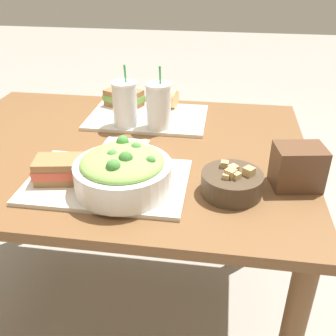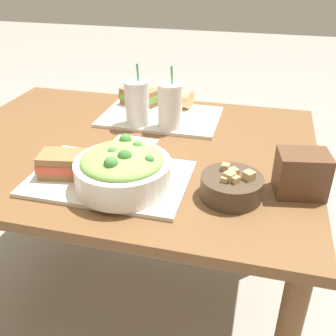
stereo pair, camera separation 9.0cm
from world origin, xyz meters
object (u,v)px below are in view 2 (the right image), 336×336
(chip_bag, at_px, (301,173))
(salad_bowl, at_px, (123,168))
(sandwich_near, at_px, (66,164))
(baguette_near, at_px, (134,150))
(napkin_folded, at_px, (133,143))
(soup_bowl, at_px, (232,186))
(drink_cup_red, at_px, (170,107))
(drink_cup_dark, at_px, (137,104))
(baguette_far, at_px, (181,99))
(sandwich_far, at_px, (139,97))

(chip_bag, bearing_deg, salad_bowl, -177.53)
(sandwich_near, distance_m, baguette_near, 0.20)
(sandwich_near, relative_size, napkin_folded, 1.07)
(salad_bowl, bearing_deg, soup_bowl, 7.36)
(salad_bowl, xyz_separation_m, napkin_folded, (-0.07, 0.27, -0.06))
(soup_bowl, bearing_deg, salad_bowl, -172.64)
(baguette_near, bearing_deg, chip_bag, -110.84)
(salad_bowl, xyz_separation_m, chip_bag, (0.45, 0.10, -0.01))
(sandwich_near, distance_m, napkin_folded, 0.28)
(chip_bag, relative_size, napkin_folded, 0.95)
(salad_bowl, relative_size, drink_cup_red, 1.16)
(drink_cup_dark, relative_size, napkin_folded, 1.46)
(baguette_near, xyz_separation_m, baguette_far, (0.03, 0.47, 0.00))
(drink_cup_dark, height_order, drink_cup_red, same)
(chip_bag, bearing_deg, drink_cup_dark, 140.52)
(baguette_near, bearing_deg, drink_cup_red, -24.46)
(baguette_near, height_order, chip_bag, chip_bag)
(napkin_folded, bearing_deg, chip_bag, -18.23)
(sandwich_near, relative_size, baguette_near, 1.28)
(salad_bowl, xyz_separation_m, baguette_near, (-0.02, 0.14, -0.02))
(soup_bowl, relative_size, baguette_near, 1.29)
(baguette_far, relative_size, drink_cup_dark, 0.48)
(salad_bowl, height_order, baguette_near, salad_bowl)
(chip_bag, bearing_deg, sandwich_near, 177.52)
(salad_bowl, relative_size, baguette_near, 2.03)
(baguette_near, relative_size, drink_cup_dark, 0.57)
(soup_bowl, height_order, napkin_folded, soup_bowl)
(drink_cup_dark, xyz_separation_m, chip_bag, (0.54, -0.31, -0.03))
(sandwich_far, height_order, drink_cup_red, drink_cup_red)
(drink_cup_red, xyz_separation_m, napkin_folded, (-0.09, -0.14, -0.08))
(baguette_near, xyz_separation_m, drink_cup_dark, (-0.08, 0.27, 0.04))
(soup_bowl, xyz_separation_m, drink_cup_red, (-0.26, 0.37, 0.05))
(baguette_far, relative_size, drink_cup_red, 0.48)
(baguette_far, distance_m, drink_cup_red, 0.20)
(drink_cup_red, bearing_deg, sandwich_far, 132.69)
(baguette_far, relative_size, napkin_folded, 0.70)
(baguette_near, bearing_deg, soup_bowl, -125.16)
(sandwich_near, relative_size, baguette_far, 1.54)
(baguette_far, bearing_deg, chip_bag, -127.67)
(sandwich_near, xyz_separation_m, baguette_far, (0.19, 0.59, 0.00))
(drink_cup_red, relative_size, napkin_folded, 1.46)
(soup_bowl, distance_m, sandwich_far, 0.70)
(drink_cup_dark, bearing_deg, baguette_near, -73.71)
(salad_bowl, bearing_deg, sandwich_near, 174.35)
(drink_cup_dark, bearing_deg, soup_bowl, -44.73)
(sandwich_far, xyz_separation_m, drink_cup_red, (0.17, -0.18, 0.04))
(salad_bowl, bearing_deg, drink_cup_red, 86.74)
(sandwich_near, height_order, baguette_far, baguette_far)
(sandwich_far, xyz_separation_m, chip_bag, (0.60, -0.49, 0.01))
(salad_bowl, bearing_deg, baguette_near, 96.96)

